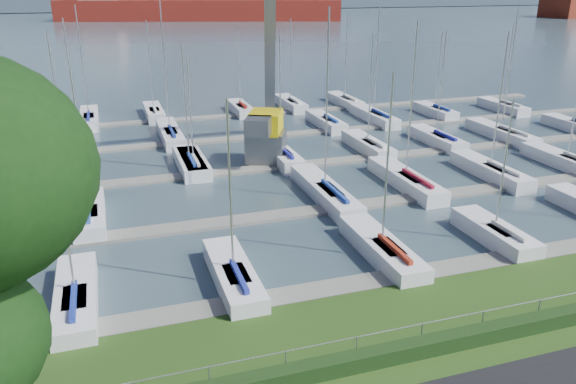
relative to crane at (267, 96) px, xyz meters
name	(u,v)px	position (x,y,z in m)	size (l,w,h in m)	color
water	(119,16)	(-3.62, 230.94, -5.73)	(800.00, 540.00, 0.20)	#3D5059
hedge	(383,356)	(-3.62, -29.46, -4.98)	(80.00, 0.70, 0.70)	#1A3413
fence	(379,332)	(-3.62, -29.06, -4.13)	(0.04, 0.04, 80.00)	#9A9DA2
docks	(236,172)	(-3.62, -3.06, -5.55)	(90.00, 41.60, 0.25)	slate
crane	(267,96)	(0.00, 0.00, 0.00)	(6.30, 13.47, 22.35)	#5B5E62
cargo_ship_mid	(189,10)	(21.73, 187.60, -1.87)	(110.55, 49.00, 21.50)	maroon
sailboat_fleet	(199,99)	(-5.82, 0.11, 0.06)	(76.46, 49.98, 13.58)	navy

